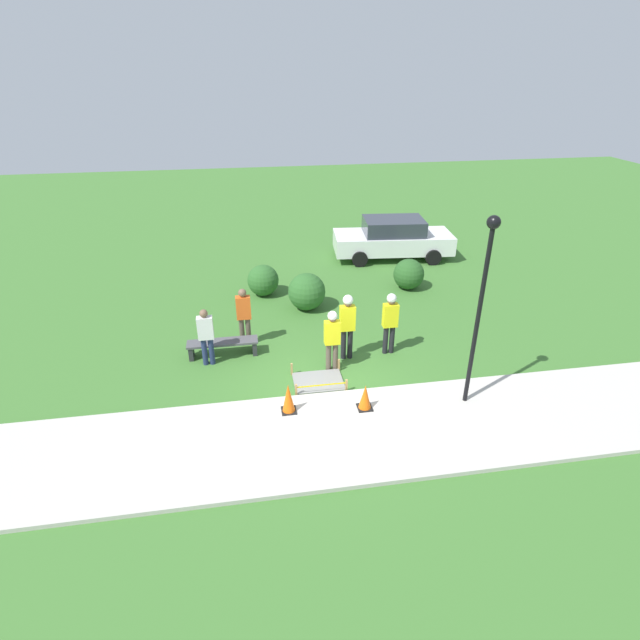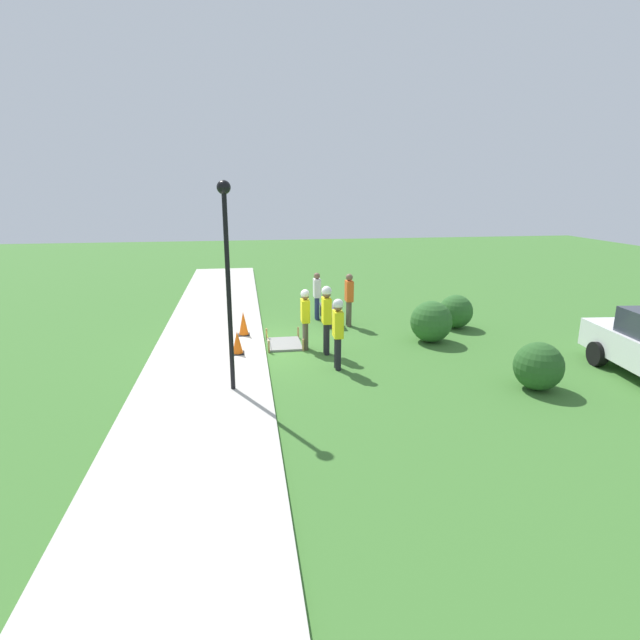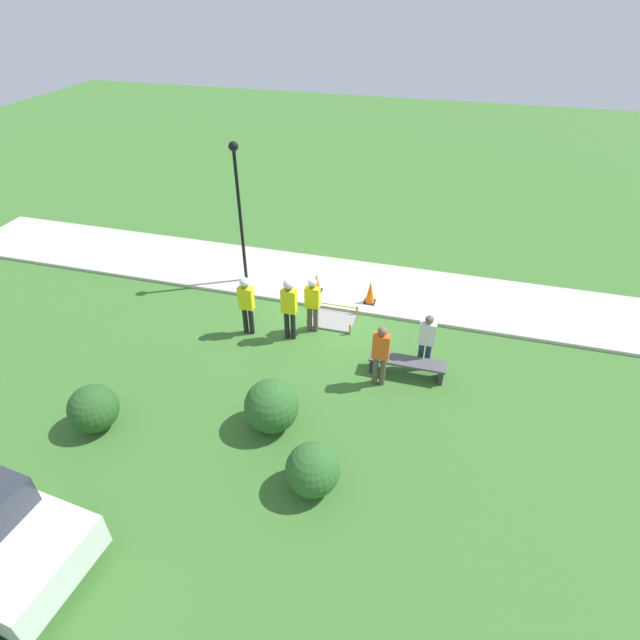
{
  "view_description": "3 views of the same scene",
  "coord_description": "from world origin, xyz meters",
  "px_view_note": "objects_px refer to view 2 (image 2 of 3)",
  "views": [
    {
      "loc": [
        -1.77,
        -9.72,
        7.18
      ],
      "look_at": [
        0.18,
        2.11,
        0.97
      ],
      "focal_mm": 28.0,
      "sensor_mm": 36.0,
      "label": 1
    },
    {
      "loc": [
        13.54,
        -0.5,
        4.38
      ],
      "look_at": [
        0.06,
        1.58,
        0.75
      ],
      "focal_mm": 28.0,
      "sensor_mm": 36.0,
      "label": 2
    },
    {
      "loc": [
        -2.9,
        12.07,
        8.49
      ],
      "look_at": [
        -0.03,
        1.67,
        0.79
      ],
      "focal_mm": 28.0,
      "sensor_mm": 36.0,
      "label": 3
    }
  ],
  "objects_px": {
    "worker_trainee": "(338,328)",
    "bystander_in_orange_shirt": "(349,297)",
    "bystander_in_gray_shirt": "(317,293)",
    "worker_supervisor": "(305,314)",
    "traffic_cone_near_patch": "(243,323)",
    "park_bench": "(330,312)",
    "worker_assistant": "(326,313)",
    "lamppost_near": "(227,260)",
    "traffic_cone_far_patch": "(237,343)"
  },
  "relations": [
    {
      "from": "worker_trainee",
      "to": "bystander_in_orange_shirt",
      "type": "relative_size",
      "value": 1.04
    },
    {
      "from": "bystander_in_gray_shirt",
      "to": "bystander_in_orange_shirt",
      "type": "bearing_deg",
      "value": 41.82
    },
    {
      "from": "worker_supervisor",
      "to": "bystander_in_gray_shirt",
      "type": "distance_m",
      "value": 3.28
    },
    {
      "from": "traffic_cone_near_patch",
      "to": "worker_trainee",
      "type": "distance_m",
      "value": 3.83
    },
    {
      "from": "traffic_cone_near_patch",
      "to": "park_bench",
      "type": "xyz_separation_m",
      "value": [
        -1.49,
        2.88,
        -0.13
      ]
    },
    {
      "from": "park_bench",
      "to": "worker_supervisor",
      "type": "distance_m",
      "value": 3.12
    },
    {
      "from": "worker_supervisor",
      "to": "worker_assistant",
      "type": "relative_size",
      "value": 0.91
    },
    {
      "from": "park_bench",
      "to": "lamppost_near",
      "type": "relative_size",
      "value": 0.43
    },
    {
      "from": "traffic_cone_near_patch",
      "to": "worker_assistant",
      "type": "relative_size",
      "value": 0.38
    },
    {
      "from": "worker_supervisor",
      "to": "bystander_in_gray_shirt",
      "type": "xyz_separation_m",
      "value": [
        -3.18,
        0.8,
        -0.1
      ]
    },
    {
      "from": "traffic_cone_far_patch",
      "to": "bystander_in_orange_shirt",
      "type": "bearing_deg",
      "value": 126.06
    },
    {
      "from": "worker_supervisor",
      "to": "lamppost_near",
      "type": "xyz_separation_m",
      "value": [
        2.82,
        -1.96,
        1.94
      ]
    },
    {
      "from": "bystander_in_orange_shirt",
      "to": "bystander_in_gray_shirt",
      "type": "bearing_deg",
      "value": -138.18
    },
    {
      "from": "worker_supervisor",
      "to": "bystander_in_orange_shirt",
      "type": "bearing_deg",
      "value": 142.08
    },
    {
      "from": "worker_trainee",
      "to": "bystander_in_orange_shirt",
      "type": "xyz_separation_m",
      "value": [
        -3.87,
        1.1,
        -0.09
      ]
    },
    {
      "from": "traffic_cone_far_patch",
      "to": "bystander_in_gray_shirt",
      "type": "distance_m",
      "value": 4.51
    },
    {
      "from": "traffic_cone_near_patch",
      "to": "bystander_in_orange_shirt",
      "type": "bearing_deg",
      "value": 104.27
    },
    {
      "from": "traffic_cone_far_patch",
      "to": "bystander_in_gray_shirt",
      "type": "bearing_deg",
      "value": 143.47
    },
    {
      "from": "traffic_cone_far_patch",
      "to": "park_bench",
      "type": "bearing_deg",
      "value": 136.6
    },
    {
      "from": "bystander_in_gray_shirt",
      "to": "worker_supervisor",
      "type": "bearing_deg",
      "value": -14.08
    },
    {
      "from": "bystander_in_gray_shirt",
      "to": "lamppost_near",
      "type": "bearing_deg",
      "value": -24.64
    },
    {
      "from": "traffic_cone_far_patch",
      "to": "lamppost_near",
      "type": "height_order",
      "value": "lamppost_near"
    },
    {
      "from": "worker_trainee",
      "to": "park_bench",
      "type": "bearing_deg",
      "value": 172.55
    },
    {
      "from": "worker_supervisor",
      "to": "bystander_in_orange_shirt",
      "type": "distance_m",
      "value": 2.76
    },
    {
      "from": "traffic_cone_far_patch",
      "to": "worker_assistant",
      "type": "height_order",
      "value": "worker_assistant"
    },
    {
      "from": "worker_assistant",
      "to": "bystander_in_orange_shirt",
      "type": "relative_size",
      "value": 1.09
    },
    {
      "from": "traffic_cone_near_patch",
      "to": "worker_assistant",
      "type": "xyz_separation_m",
      "value": [
        1.82,
        2.21,
        0.68
      ]
    },
    {
      "from": "traffic_cone_far_patch",
      "to": "bystander_in_orange_shirt",
      "type": "height_order",
      "value": "bystander_in_orange_shirt"
    },
    {
      "from": "park_bench",
      "to": "bystander_in_gray_shirt",
      "type": "bearing_deg",
      "value": -134.35
    },
    {
      "from": "traffic_cone_near_patch",
      "to": "lamppost_near",
      "type": "bearing_deg",
      "value": -3.57
    },
    {
      "from": "bystander_in_gray_shirt",
      "to": "lamppost_near",
      "type": "distance_m",
      "value": 6.92
    },
    {
      "from": "worker_assistant",
      "to": "park_bench",
      "type": "bearing_deg",
      "value": 168.53
    },
    {
      "from": "traffic_cone_near_patch",
      "to": "worker_trainee",
      "type": "height_order",
      "value": "worker_trainee"
    },
    {
      "from": "worker_trainee",
      "to": "worker_assistant",
      "type": "bearing_deg",
      "value": -176.07
    },
    {
      "from": "traffic_cone_near_patch",
      "to": "park_bench",
      "type": "bearing_deg",
      "value": 117.4
    },
    {
      "from": "bystander_in_gray_shirt",
      "to": "worker_trainee",
      "type": "bearing_deg",
      "value": -2.42
    },
    {
      "from": "park_bench",
      "to": "bystander_in_orange_shirt",
      "type": "xyz_separation_m",
      "value": [
        0.63,
        0.52,
        0.65
      ]
    },
    {
      "from": "traffic_cone_far_patch",
      "to": "park_bench",
      "type": "height_order",
      "value": "traffic_cone_far_patch"
    },
    {
      "from": "worker_trainee",
      "to": "traffic_cone_far_patch",
      "type": "bearing_deg",
      "value": -117.41
    },
    {
      "from": "bystander_in_orange_shirt",
      "to": "worker_trainee",
      "type": "bearing_deg",
      "value": -15.91
    },
    {
      "from": "traffic_cone_far_patch",
      "to": "worker_trainee",
      "type": "bearing_deg",
      "value": 62.59
    },
    {
      "from": "traffic_cone_far_patch",
      "to": "worker_trainee",
      "type": "distance_m",
      "value": 2.85
    },
    {
      "from": "park_bench",
      "to": "worker_trainee",
      "type": "height_order",
      "value": "worker_trainee"
    },
    {
      "from": "traffic_cone_near_patch",
      "to": "park_bench",
      "type": "relative_size",
      "value": 0.38
    },
    {
      "from": "lamppost_near",
      "to": "worker_supervisor",
      "type": "bearing_deg",
      "value": 145.27
    },
    {
      "from": "worker_supervisor",
      "to": "worker_trainee",
      "type": "xyz_separation_m",
      "value": [
        1.7,
        0.59,
        0.06
      ]
    },
    {
      "from": "traffic_cone_far_patch",
      "to": "traffic_cone_near_patch",
      "type": "bearing_deg",
      "value": 174.35
    },
    {
      "from": "worker_assistant",
      "to": "worker_trainee",
      "type": "xyz_separation_m",
      "value": [
        1.2,
        0.08,
        -0.06
      ]
    },
    {
      "from": "worker_assistant",
      "to": "lamppost_near",
      "type": "relative_size",
      "value": 0.42
    },
    {
      "from": "lamppost_near",
      "to": "bystander_in_gray_shirt",
      "type": "bearing_deg",
      "value": 155.36
    }
  ]
}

